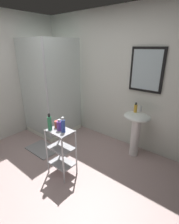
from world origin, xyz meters
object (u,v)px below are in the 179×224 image
pedestal_sink (136,126)px  shampoo_bottle_blue (63,126)px  body_wash_bottle_green (50,123)px  hand_soap_bottle (136,108)px  rinse_cup (57,124)px  storage_cart (61,149)px  bath_mat (43,149)px  conditioner_bottle_purple (59,125)px  shower_stall (52,113)px

pedestal_sink → shampoo_bottle_blue: bearing=-116.2°
body_wash_bottle_green → shampoo_bottle_blue: (0.19, 0.08, -0.01)m
hand_soap_bottle → body_wash_bottle_green: size_ratio=0.68×
shampoo_bottle_blue → rinse_cup: 0.19m
storage_cart → bath_mat: (-0.78, 0.18, -0.43)m
pedestal_sink → hand_soap_bottle: 0.31m
body_wash_bottle_green → bath_mat: size_ratio=0.41×
conditioner_bottle_purple → shampoo_bottle_blue: shampoo_bottle_blue is taller
storage_cart → shower_stall: bearing=146.0°
storage_cart → hand_soap_bottle: size_ratio=4.43×
body_wash_bottle_green → bath_mat: bearing=158.5°
pedestal_sink → storage_cart: 1.32m
body_wash_bottle_green → shampoo_bottle_blue: 0.21m
shower_stall → bath_mat: 0.88m
storage_cart → shampoo_bottle_blue: size_ratio=3.37×
pedestal_sink → hand_soap_bottle: size_ratio=4.85×
storage_cart → hand_soap_bottle: bearing=63.5°
hand_soap_bottle → bath_mat: hand_soap_bottle is taller
storage_cart → bath_mat: bearing=166.6°
shower_stall → conditioner_bottle_purple: bearing=-34.0°
pedestal_sink → shampoo_bottle_blue: shampoo_bottle_blue is taller
pedestal_sink → hand_soap_bottle: (-0.05, 0.02, 0.30)m
rinse_cup → body_wash_bottle_green: bearing=-99.6°
shower_stall → storage_cart: (1.20, -0.81, -0.03)m
shower_stall → rinse_cup: size_ratio=20.05×
shower_stall → storage_cart: 1.44m
pedestal_sink → rinse_cup: size_ratio=8.12×
storage_cart → bath_mat: 0.91m
hand_soap_bottle → rinse_cup: size_ratio=1.68×
storage_cart → pedestal_sink: bearing=61.0°
shower_stall → body_wash_bottle_green: 1.44m
storage_cart → conditioner_bottle_purple: bearing=147.0°
hand_soap_bottle → body_wash_bottle_green: (-0.70, -1.24, -0.04)m
shampoo_bottle_blue → rinse_cup: size_ratio=2.20×
rinse_cup → shower_stall: bearing=145.0°
bath_mat → body_wash_bottle_green: bearing=-21.5°
conditioner_bottle_purple → rinse_cup: size_ratio=1.63×
pedestal_sink → shower_stall: bearing=-169.5°
body_wash_bottle_green → pedestal_sink: bearing=58.1°
conditioner_bottle_purple → rinse_cup: (-0.09, 0.03, -0.02)m
storage_cart → conditioner_bottle_purple: size_ratio=4.55×
pedestal_sink → storage_cart: pedestal_sink is taller
pedestal_sink → conditioner_bottle_purple: 1.33m
shower_stall → shampoo_bottle_blue: bearing=-32.3°
pedestal_sink → shampoo_bottle_blue: (-0.56, -1.14, 0.26)m
body_wash_bottle_green → bath_mat: 1.09m
rinse_cup → conditioner_bottle_purple: bearing=-19.8°
shampoo_bottle_blue → shower_stall: bearing=147.7°
shower_stall → conditioner_bottle_purple: size_ratio=12.31×
rinse_cup → storage_cart: bearing=-21.2°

